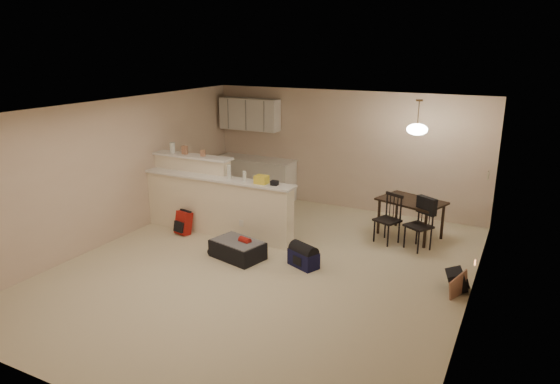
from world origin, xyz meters
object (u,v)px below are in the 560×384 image
Objects in this scene: red_backpack at (184,223)px; black_daypack at (456,280)px; dining_chair_far at (419,225)px; navy_duffel at (304,259)px; dining_chair_near at (387,219)px; suitcase at (238,250)px; dining_table at (411,205)px; pendant_lamp at (417,129)px.

red_backpack is 1.33× the size of black_daypack.
dining_chair_far is 2.79× the size of black_daypack.
black_daypack is (4.86, 0.00, -0.07)m from red_backpack.
dining_chair_far reaches higher than black_daypack.
red_backpack is at bearing -162.86° from navy_duffel.
dining_chair_near is 0.99× the size of dining_chair_far.
black_daypack is (3.39, 0.48, -0.00)m from suitcase.
suitcase is at bearing -116.53° from dining_table.
suitcase is (-2.56, -1.72, -0.30)m from dining_chair_far.
navy_duffel is (-0.89, -1.60, -0.31)m from dining_chair_near.
dining_chair_near reaches higher than black_daypack.
dining_chair_near reaches higher than red_backpack.
red_backpack is at bearing -131.76° from dining_chair_far.
pendant_lamp is 0.70× the size of dining_chair_near.
black_daypack is (2.28, 0.30, 0.01)m from navy_duffel.
dining_chair_near is at bearing -154.89° from dining_chair_far.
pendant_lamp reaches higher than suitcase.
navy_duffel is at bearing -102.15° from dining_chair_far.
navy_duffel is at bearing 80.59° from black_daypack.
pendant_lamp is at bearing 14.45° from black_daypack.
red_backpack reaches higher than navy_duffel.
pendant_lamp is 1.94× the size of black_daypack.
dining_chair_far is at bearing 28.64° from red_backpack.
navy_duffel is 1.53× the size of black_daypack.
dining_chair_near is 1.92m from black_daypack.
dining_chair_near is 1.81× the size of navy_duffel.
dining_chair_near reaches higher than dining_table.
pendant_lamp is at bearing 83.03° from dining_chair_near.
dining_chair_far is (0.26, -0.54, -1.54)m from pendant_lamp.
pendant_lamp is at bearing 36.87° from red_backpack.
red_backpack is at bearing 175.52° from suitcase.
black_daypack is (1.09, -1.78, -0.47)m from dining_table.
dining_chair_far is 1.83× the size of navy_duffel.
pendant_lamp is 3.03m from navy_duffel.
pendant_lamp reaches higher than dining_chair_near.
black_daypack is at bearing 11.56° from red_backpack.
suitcase is at bearing -6.51° from red_backpack.
dining_chair_far is 2.14m from navy_duffel.
dining_table is 2.08× the size of pendant_lamp.
pendant_lamp is 2.79m from black_daypack.
dining_chair_near is 2.70m from suitcase.
dining_chair_far is at bearing 16.76° from black_daypack.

